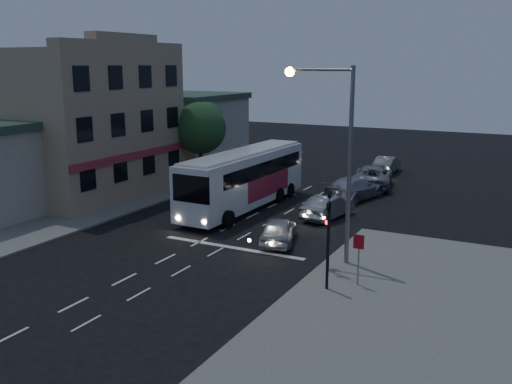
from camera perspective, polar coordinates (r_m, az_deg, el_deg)
The scene contains 17 objects.
ground at distance 28.71m, azimuth -7.86°, elevation -6.06°, with size 120.00×120.00×0.00m, color black.
sidewalk_near at distance 20.49m, azimuth 17.02°, elevation -14.32°, with size 12.00×24.00×0.12m, color slate.
sidewalk_far at distance 42.68m, azimuth -16.04°, elevation -0.13°, with size 12.00×50.00×0.12m, color slate.
road_markings at distance 30.70m, azimuth -2.34°, elevation -4.69°, with size 8.00×30.55×0.01m.
tour_bus at distance 36.49m, azimuth -1.21°, elevation 1.42°, with size 2.93×12.34×3.77m.
car_suv at distance 29.83m, azimuth 2.26°, elevation -3.83°, with size 1.64×4.07×1.39m, color silver.
car_sedan_a at distance 34.77m, azimuth 7.19°, elevation -1.49°, with size 1.50×4.29×1.41m, color gray.
car_sedan_b at distance 39.84m, azimuth 9.78°, elevation 0.37°, with size 2.22×5.46×1.58m, color #9998AB.
car_sedan_c at distance 44.19m, azimuth 11.58°, elevation 1.56°, with size 2.75×5.97×1.66m, color gray.
car_extra at distance 50.26m, azimuth 12.97°, elevation 2.70°, with size 1.53×4.39×1.45m, color gray.
traffic_signal_main at distance 25.26m, azimuth 7.29°, elevation -2.92°, with size 0.25×0.35×4.10m.
traffic_signal_side at distance 23.25m, azimuth 7.23°, elevation -4.30°, with size 0.18×0.15×4.10m.
regulatory_sign at distance 24.07m, azimuth 10.22°, elevation -5.87°, with size 0.45×0.12×2.20m.
streetlight at distance 26.00m, azimuth 8.05°, elevation 4.96°, with size 3.32×0.44×9.00m.
main_building at distance 42.55m, azimuth -17.40°, elevation 6.71°, with size 10.12×12.00×11.00m.
low_building_north at distance 51.66m, azimuth -7.53°, elevation 6.17°, with size 9.40×9.40×6.50m.
street_tree at distance 44.49m, azimuth -5.60°, elevation 6.61°, with size 4.00×4.00×6.20m.
Camera 1 is at (15.82, -22.13, 9.18)m, focal length 40.00 mm.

